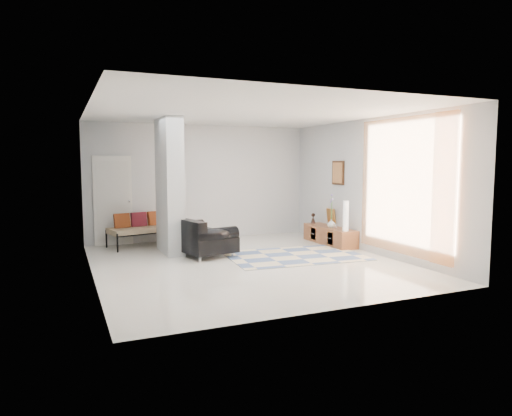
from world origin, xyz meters
name	(u,v)px	position (x,y,z in m)	size (l,w,h in m)	color
floor	(247,263)	(0.00, 0.00, 0.00)	(6.00, 6.00, 0.00)	silver
ceiling	(247,112)	(0.00, 0.00, 2.80)	(6.00, 6.00, 0.00)	white
wall_back	(201,182)	(0.00, 3.00, 1.40)	(6.00, 6.00, 0.00)	#B9BBBD
wall_front	(337,202)	(0.00, -3.00, 1.40)	(6.00, 6.00, 0.00)	#B9BBBD
wall_left	(90,193)	(-2.75, 0.00, 1.40)	(6.00, 6.00, 0.00)	#B9BBBD
wall_right	(369,186)	(2.75, 0.00, 1.40)	(6.00, 6.00, 0.00)	#B9BBBD
partition_column	(169,186)	(-1.10, 1.60, 1.40)	(0.35, 1.20, 2.80)	#ADB3B5
hallway_door	(113,201)	(-2.10, 2.96, 1.02)	(0.85, 0.06, 2.04)	silver
curtain	(404,186)	(2.67, -1.15, 1.45)	(2.55, 2.55, 0.00)	#F28D3F
wall_art	(338,173)	(2.72, 1.10, 1.65)	(0.04, 0.45, 0.55)	#381F0F
media_console	(330,235)	(2.52, 1.11, 0.21)	(0.45, 1.67, 0.80)	brown
loveseat	(197,237)	(-0.64, 1.19, 0.35)	(1.28, 1.78, 0.76)	silver
daybed	(146,227)	(-1.43, 2.56, 0.42)	(1.82, 1.10, 0.77)	black
area_rug	(295,256)	(1.13, 0.20, 0.01)	(2.69, 1.79, 0.01)	beige
cylinder_lamp	(346,216)	(2.50, 0.44, 0.73)	(0.12, 0.12, 0.66)	silver
bronze_figurine	(313,218)	(2.47, 1.78, 0.52)	(0.12, 0.12, 0.25)	black
vase	(331,223)	(2.47, 0.96, 0.50)	(0.19, 0.19, 0.20)	white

